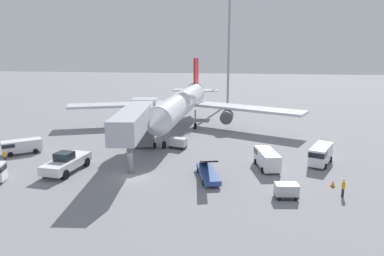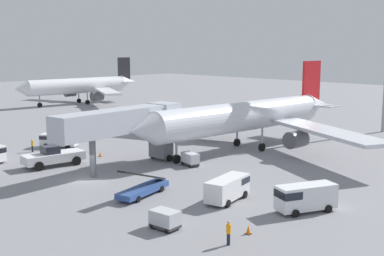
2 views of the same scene
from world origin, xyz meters
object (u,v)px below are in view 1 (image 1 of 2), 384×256
(airplane_at_gate, at_px, (182,103))
(baggage_cart_rear_left, at_px, (178,143))
(pushback_tug, at_px, (66,163))
(baggage_cart_mid_left, at_px, (286,190))
(jet_bridge, at_px, (137,120))
(service_van_outer_left, at_px, (21,146))
(belt_loader_truck, at_px, (208,172))
(safety_cone_alpha, at_px, (333,184))
(ground_crew_worker_midground, at_px, (343,188))
(ground_crew_worker_foreground, at_px, (5,156))
(service_van_mid_center, at_px, (321,154))
(apron_light_mast, at_px, (229,18))
(safety_cone_bravo, at_px, (87,152))
(service_van_near_right, at_px, (267,158))

(airplane_at_gate, height_order, baggage_cart_rear_left, airplane_at_gate)
(pushback_tug, relative_size, baggage_cart_mid_left, 3.14)
(jet_bridge, xyz_separation_m, service_van_outer_left, (-16.67, 0.63, -4.19))
(belt_loader_truck, relative_size, service_van_outer_left, 1.29)
(airplane_at_gate, distance_m, safety_cone_alpha, 32.17)
(pushback_tug, relative_size, belt_loader_truck, 1.11)
(pushback_tug, relative_size, ground_crew_worker_midground, 4.10)
(service_van_outer_left, relative_size, safety_cone_alpha, 7.58)
(airplane_at_gate, relative_size, belt_loader_truck, 6.43)
(pushback_tug, height_order, safety_cone_alpha, pushback_tug)
(ground_crew_worker_foreground, bearing_deg, airplane_at_gate, 48.48)
(ground_crew_worker_foreground, bearing_deg, service_van_mid_center, 6.26)
(pushback_tug, distance_m, ground_crew_worker_foreground, 9.49)
(service_van_outer_left, height_order, baggage_cart_mid_left, service_van_outer_left)
(ground_crew_worker_foreground, bearing_deg, baggage_cart_rear_left, 24.36)
(ground_crew_worker_midground, bearing_deg, baggage_cart_mid_left, -169.45)
(pushback_tug, xyz_separation_m, ground_crew_worker_midground, (30.29, -3.56, -0.20))
(airplane_at_gate, relative_size, pushback_tug, 5.81)
(airplane_at_gate, bearing_deg, ground_crew_worker_midground, -53.81)
(pushback_tug, distance_m, belt_loader_truck, 16.71)
(service_van_mid_center, bearing_deg, ground_crew_worker_midground, -89.26)
(ground_crew_worker_midground, bearing_deg, baggage_cart_rear_left, 141.41)
(baggage_cart_mid_left, distance_m, apron_light_mast, 59.49)
(baggage_cart_mid_left, relative_size, safety_cone_alpha, 3.43)
(service_van_outer_left, xyz_separation_m, ground_crew_worker_midground, (39.83, -9.81, -0.15))
(airplane_at_gate, bearing_deg, service_van_mid_center, -41.12)
(ground_crew_worker_midground, bearing_deg, ground_crew_worker_foreground, 171.71)
(jet_bridge, distance_m, service_van_outer_left, 17.20)
(pushback_tug, bearing_deg, safety_cone_bravo, 92.90)
(baggage_cart_rear_left, bearing_deg, service_van_mid_center, -14.94)
(pushback_tug, bearing_deg, belt_loader_truck, -0.53)
(airplane_at_gate, distance_m, pushback_tug, 26.29)
(belt_loader_truck, distance_m, service_van_outer_left, 27.03)
(pushback_tug, relative_size, service_van_mid_center, 1.31)
(belt_loader_truck, relative_size, safety_cone_bravo, 10.58)
(safety_cone_bravo, height_order, apron_light_mast, apron_light_mast)
(belt_loader_truck, distance_m, ground_crew_worker_foreground, 26.04)
(belt_loader_truck, height_order, apron_light_mast, apron_light_mast)
(safety_cone_alpha, bearing_deg, service_van_outer_left, 169.75)
(belt_loader_truck, bearing_deg, airplane_at_gate, 105.28)
(service_van_outer_left, bearing_deg, ground_crew_worker_midground, -13.84)
(safety_cone_alpha, relative_size, safety_cone_bravo, 1.08)
(baggage_cart_rear_left, xyz_separation_m, safety_cone_bravo, (-11.73, -4.61, -0.55))
(service_van_outer_left, xyz_separation_m, service_van_mid_center, (39.70, 0.27, 0.24))
(jet_bridge, relative_size, safety_cone_bravo, 28.08)
(service_van_near_right, distance_m, ground_crew_worker_midground, 10.53)
(baggage_cart_mid_left, distance_m, safety_cone_bravo, 27.59)
(apron_light_mast, bearing_deg, baggage_cart_rear_left, -98.42)
(jet_bridge, distance_m, safety_cone_alpha, 24.29)
(ground_crew_worker_foreground, height_order, apron_light_mast, apron_light_mast)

